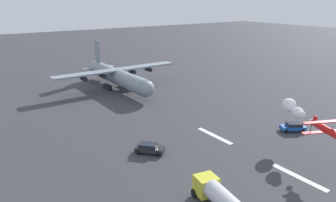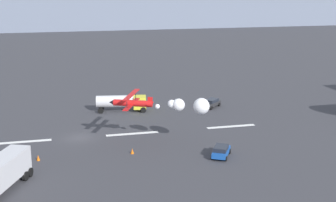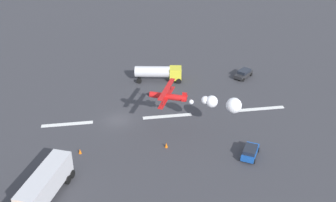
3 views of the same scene
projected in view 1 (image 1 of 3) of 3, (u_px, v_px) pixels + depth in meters
name	position (u px, v px, depth m)	size (l,w,h in m)	color
runway_stripe_3	(299.00, 177.00, 41.63)	(8.00, 0.90, 0.01)	white
runway_stripe_4	(215.00, 136.00, 54.14)	(8.00, 0.90, 0.01)	white
cargo_transport_plane	(119.00, 77.00, 80.49)	(29.67, 32.70, 11.10)	gray
stunt_biplane_red	(300.00, 113.00, 47.43)	(13.24, 8.92, 2.32)	red
fuel_tanker_truck	(221.00, 199.00, 34.21)	(9.07, 4.11, 2.90)	yellow
followme_car_yellow	(293.00, 127.00, 55.83)	(3.64, 4.45, 1.52)	#194CA5
airport_staff_sedan	(149.00, 148.00, 47.88)	(4.39, 4.24, 1.52)	#262628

